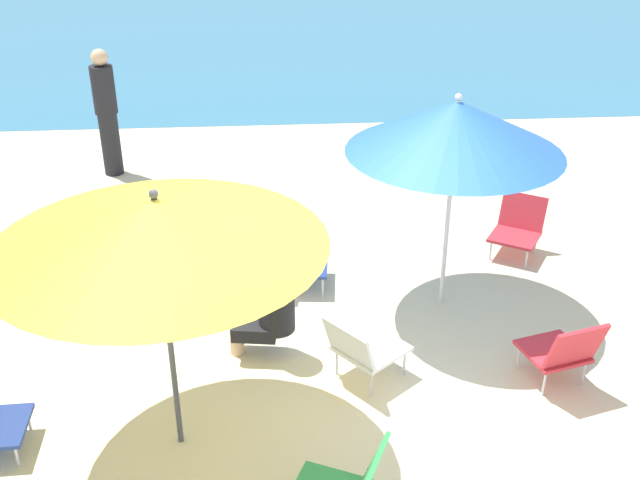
% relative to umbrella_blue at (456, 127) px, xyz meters
% --- Properties ---
extents(ground_plane, '(40.00, 40.00, 0.00)m').
position_rel_umbrella_blue_xyz_m(ground_plane, '(-0.97, -1.52, -1.72)').
color(ground_plane, beige).
extents(sea_water, '(40.00, 16.00, 0.01)m').
position_rel_umbrella_blue_xyz_m(sea_water, '(-0.97, 13.22, -1.71)').
color(sea_water, teal).
rests_on(sea_water, ground_plane).
extents(umbrella_blue, '(1.83, 1.83, 2.00)m').
position_rel_umbrella_blue_xyz_m(umbrella_blue, '(0.00, 0.00, 0.00)').
color(umbrella_blue, silver).
rests_on(umbrella_blue, ground_plane).
extents(umbrella_yellow, '(2.11, 2.11, 1.95)m').
position_rel_umbrella_blue_xyz_m(umbrella_yellow, '(-2.23, -1.64, 0.01)').
color(umbrella_yellow, '#4C4C51').
rests_on(umbrella_yellow, ground_plane).
extents(beach_chair_b, '(0.58, 0.64, 0.64)m').
position_rel_umbrella_blue_xyz_m(beach_chair_b, '(0.66, -1.23, -1.38)').
color(beach_chair_b, red).
rests_on(beach_chair_b, ground_plane).
extents(beach_chair_c, '(0.73, 0.72, 0.59)m').
position_rel_umbrella_blue_xyz_m(beach_chair_c, '(-0.87, -1.05, -1.40)').
color(beach_chair_c, white).
rests_on(beach_chair_c, ground_plane).
extents(beach_chair_d, '(0.55, 0.58, 0.66)m').
position_rel_umbrella_blue_xyz_m(beach_chair_d, '(-1.32, 0.46, -1.38)').
color(beach_chair_d, navy).
rests_on(beach_chair_d, ground_plane).
extents(beach_chair_e, '(0.68, 0.70, 0.59)m').
position_rel_umbrella_blue_xyz_m(beach_chair_e, '(1.00, 0.95, -1.42)').
color(beach_chair_e, red).
rests_on(beach_chair_e, ground_plane).
extents(person_a, '(0.28, 0.28, 1.61)m').
position_rel_umbrella_blue_xyz_m(person_a, '(-3.54, 3.45, -0.90)').
color(person_a, black).
rests_on(person_a, ground_plane).
extents(person_b, '(0.54, 0.35, 0.93)m').
position_rel_umbrella_blue_xyz_m(person_b, '(-1.57, -0.66, -1.25)').
color(person_b, black).
rests_on(person_b, ground_plane).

